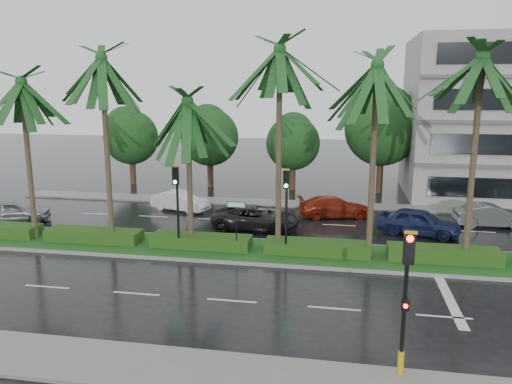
% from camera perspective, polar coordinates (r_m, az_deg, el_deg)
% --- Properties ---
extents(ground, '(120.00, 120.00, 0.00)m').
position_cam_1_polar(ground, '(24.71, -0.18, -7.67)').
color(ground, black).
rests_on(ground, ground).
extents(near_sidewalk, '(40.00, 2.40, 0.12)m').
position_cam_1_polar(near_sidewalk, '(15.69, -7.31, -19.69)').
color(near_sidewalk, slate).
rests_on(near_sidewalk, ground).
extents(far_sidewalk, '(40.00, 2.00, 0.12)m').
position_cam_1_polar(far_sidewalk, '(36.11, 3.24, -1.32)').
color(far_sidewalk, slate).
rests_on(far_sidewalk, ground).
extents(median, '(36.00, 4.00, 0.15)m').
position_cam_1_polar(median, '(25.62, 0.22, -6.77)').
color(median, gray).
rests_on(median, ground).
extents(hedge, '(35.20, 1.40, 0.60)m').
position_cam_1_polar(hedge, '(25.50, 0.22, -5.98)').
color(hedge, '#1B4513').
rests_on(hedge, median).
extents(lane_markings, '(34.00, 13.06, 0.01)m').
position_cam_1_polar(lane_markings, '(23.98, 6.86, -8.36)').
color(lane_markings, silver).
rests_on(lane_markings, ground).
extents(palm_row, '(26.30, 4.20, 10.72)m').
position_cam_1_polar(palm_row, '(24.55, -2.69, 12.33)').
color(palm_row, '#423526').
rests_on(palm_row, median).
extents(signal_near, '(0.34, 0.45, 4.36)m').
position_cam_1_polar(signal_near, '(14.81, 16.70, -11.48)').
color(signal_near, black).
rests_on(signal_near, near_sidewalk).
extents(signal_median_left, '(0.34, 0.42, 4.36)m').
position_cam_1_polar(signal_median_left, '(25.18, -9.06, -0.36)').
color(signal_median_left, black).
rests_on(signal_median_left, median).
extents(signal_median_right, '(0.34, 0.42, 4.36)m').
position_cam_1_polar(signal_median_right, '(23.96, 3.47, -0.85)').
color(signal_median_right, black).
rests_on(signal_median_right, median).
extents(street_sign, '(0.95, 0.09, 2.60)m').
position_cam_1_polar(street_sign, '(24.74, -2.27, -2.51)').
color(street_sign, black).
rests_on(street_sign, median).
extents(bg_trees, '(32.55, 5.86, 8.46)m').
position_cam_1_polar(bg_trees, '(40.82, 5.26, 6.73)').
color(bg_trees, '#3E301C').
rests_on(bg_trees, ground).
extents(car_silver, '(3.41, 4.73, 1.50)m').
position_cam_1_polar(car_silver, '(34.48, -26.03, -1.97)').
color(car_silver, '#94969B').
rests_on(car_silver, ground).
extents(car_white, '(2.49, 4.31, 1.34)m').
position_cam_1_polar(car_white, '(34.50, -8.65, -1.01)').
color(car_white, silver).
rests_on(car_white, ground).
extents(car_darkgrey, '(2.48, 5.18, 1.43)m').
position_cam_1_polar(car_darkgrey, '(29.51, -0.04, -2.98)').
color(car_darkgrey, black).
rests_on(car_darkgrey, ground).
extents(car_red, '(2.96, 5.00, 1.36)m').
position_cam_1_polar(car_red, '(32.80, 8.92, -1.68)').
color(car_red, maroon).
rests_on(car_red, ground).
extents(car_blue, '(3.00, 4.83, 1.53)m').
position_cam_1_polar(car_blue, '(29.91, 18.14, -3.27)').
color(car_blue, navy).
rests_on(car_blue, ground).
extents(car_grey, '(1.72, 4.30, 1.39)m').
position_cam_1_polar(car_grey, '(33.28, 25.24, -2.45)').
color(car_grey, '#4E5052').
rests_on(car_grey, ground).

